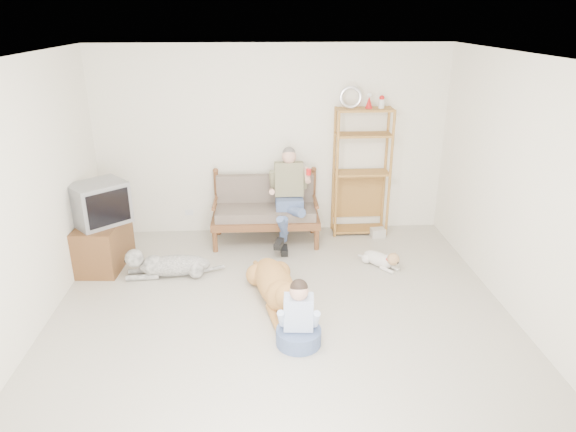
{
  "coord_description": "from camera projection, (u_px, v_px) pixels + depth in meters",
  "views": [
    {
      "loc": [
        -0.23,
        -4.45,
        3.07
      ],
      "look_at": [
        0.12,
        1.0,
        0.9
      ],
      "focal_mm": 32.0,
      "sensor_mm": 36.0,
      "label": 1
    }
  ],
  "objects": [
    {
      "name": "floor",
      "position": [
        283.0,
        333.0,
        5.28
      ],
      "size": [
        5.5,
        5.5,
        0.0
      ],
      "primitive_type": "plane",
      "color": "beige",
      "rests_on": "ground"
    },
    {
      "name": "ceiling",
      "position": [
        282.0,
        60.0,
        4.28
      ],
      "size": [
        5.5,
        5.5,
        0.0
      ],
      "primitive_type": "plane",
      "rotation": [
        3.14,
        0.0,
        0.0
      ],
      "color": "white",
      "rests_on": "ground"
    },
    {
      "name": "wall_back",
      "position": [
        272.0,
        142.0,
        7.33
      ],
      "size": [
        5.0,
        0.0,
        5.0
      ],
      "primitive_type": "plane",
      "rotation": [
        1.57,
        0.0,
        0.0
      ],
      "color": "silver",
      "rests_on": "ground"
    },
    {
      "name": "wall_left",
      "position": [
        6.0,
        217.0,
        4.63
      ],
      "size": [
        0.0,
        5.5,
        5.5
      ],
      "primitive_type": "plane",
      "rotation": [
        1.57,
        0.0,
        1.57
      ],
      "color": "silver",
      "rests_on": "ground"
    },
    {
      "name": "wall_right",
      "position": [
        542.0,
        205.0,
        4.92
      ],
      "size": [
        0.0,
        5.5,
        5.5
      ],
      "primitive_type": "plane",
      "rotation": [
        1.57,
        0.0,
        -1.57
      ],
      "color": "silver",
      "rests_on": "ground"
    },
    {
      "name": "loveseat",
      "position": [
        265.0,
        208.0,
        7.27
      ],
      "size": [
        1.51,
        0.72,
        0.95
      ],
      "rotation": [
        0.0,
        0.0,
        -0.01
      ],
      "color": "brown",
      "rests_on": "ground"
    },
    {
      "name": "man",
      "position": [
        288.0,
        204.0,
        7.03
      ],
      "size": [
        0.52,
        0.75,
        1.21
      ],
      "color": "slate",
      "rests_on": "loveseat"
    },
    {
      "name": "etagere",
      "position": [
        361.0,
        171.0,
        7.36
      ],
      "size": [
        0.82,
        0.36,
        2.15
      ],
      "color": "#A87535",
      "rests_on": "ground"
    },
    {
      "name": "book_stack",
      "position": [
        378.0,
        233.0,
        7.52
      ],
      "size": [
        0.22,
        0.17,
        0.13
      ],
      "primitive_type": "cube",
      "rotation": [
        0.0,
        0.0,
        0.11
      ],
      "color": "silver",
      "rests_on": "ground"
    },
    {
      "name": "tv_stand",
      "position": [
        103.0,
        244.0,
        6.6
      ],
      "size": [
        0.57,
        0.94,
        0.6
      ],
      "rotation": [
        0.0,
        0.0,
        -0.08
      ],
      "color": "brown",
      "rests_on": "ground"
    },
    {
      "name": "crt_tv",
      "position": [
        99.0,
        203.0,
        6.37
      ],
      "size": [
        0.81,
        0.79,
        0.53
      ],
      "rotation": [
        0.0,
        0.0,
        -0.85
      ],
      "color": "slate",
      "rests_on": "tv_stand"
    },
    {
      "name": "wall_outlet",
      "position": [
        189.0,
        213.0,
        7.63
      ],
      "size": [
        0.12,
        0.02,
        0.08
      ],
      "primitive_type": "cube",
      "color": "silver",
      "rests_on": "ground"
    },
    {
      "name": "golden_retriever",
      "position": [
        277.0,
        287.0,
        5.76
      ],
      "size": [
        0.62,
        1.61,
        0.5
      ],
      "rotation": [
        0.0,
        0.0,
        0.19
      ],
      "color": "#CB8846",
      "rests_on": "ground"
    },
    {
      "name": "shaggy_dog",
      "position": [
        166.0,
        265.0,
        6.38
      ],
      "size": [
        1.27,
        0.35,
        0.38
      ],
      "rotation": [
        0.0,
        0.0,
        -1.51
      ],
      "color": "silver",
      "rests_on": "ground"
    },
    {
      "name": "terrier",
      "position": [
        382.0,
        259.0,
        6.61
      ],
      "size": [
        0.47,
        0.55,
        0.25
      ],
      "rotation": [
        0.0,
        0.0,
        0.65
      ],
      "color": "white",
      "rests_on": "ground"
    },
    {
      "name": "child",
      "position": [
        299.0,
        321.0,
        5.03
      ],
      "size": [
        0.45,
        0.45,
        0.71
      ],
      "rotation": [
        0.0,
        0.0,
        -0.09
      ],
      "color": "slate",
      "rests_on": "ground"
    }
  ]
}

